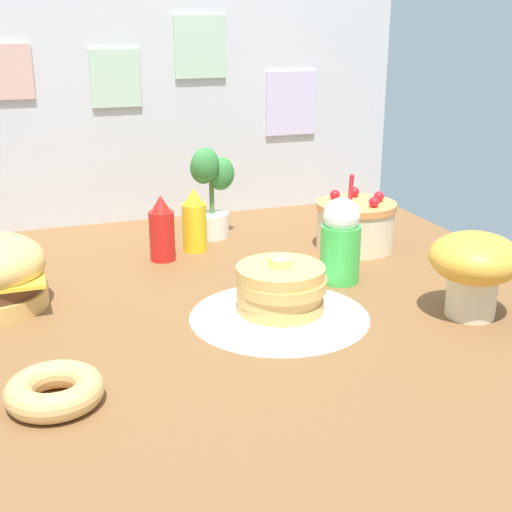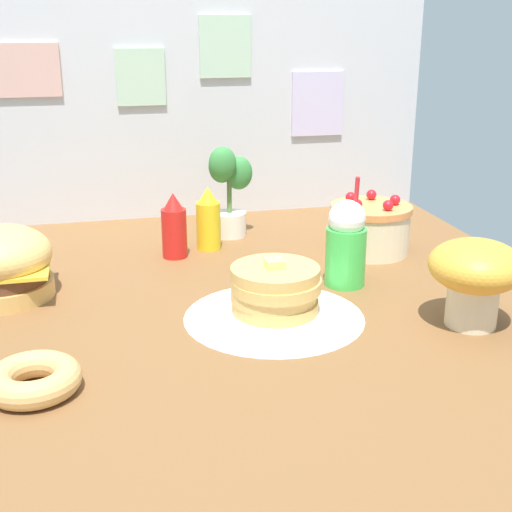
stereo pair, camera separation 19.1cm
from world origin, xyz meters
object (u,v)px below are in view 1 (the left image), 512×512
object	(u,v)px
pancake_stack	(280,294)
mushroom_stool	(475,266)
cream_soda_cup	(341,241)
potted_plant	(211,189)
ketchup_bottle	(162,230)
mustard_bottle	(194,222)
layer_cake	(355,225)
donut_pink_glaze	(55,390)

from	to	relation	value
pancake_stack	mushroom_stool	xyz separation A→B (cm)	(47.95, -15.79, 7.63)
cream_soda_cup	potted_plant	size ratio (longest dim) A/B	0.98
ketchup_bottle	mustard_bottle	distance (cm)	13.69
ketchup_bottle	cream_soda_cup	xyz separation A→B (cm)	(45.89, -36.70, 2.69)
ketchup_bottle	mushroom_stool	xyz separation A→B (cm)	(67.40, -71.34, 4.04)
layer_cake	potted_plant	distance (cm)	52.53
ketchup_bottle	potted_plant	world-z (taller)	potted_plant
mustard_bottle	cream_soda_cup	xyz separation A→B (cm)	(33.52, -42.58, 2.69)
layer_cake	potted_plant	bearing A→B (deg)	145.18
pancake_stack	ketchup_bottle	size ratio (longest dim) A/B	1.70
ketchup_bottle	potted_plant	bearing A→B (deg)	41.21
cream_soda_cup	potted_plant	distance (cm)	61.09
layer_cake	cream_soda_cup	xyz separation A→B (cm)	(-18.65, -26.52, 4.34)
donut_pink_glaze	potted_plant	size ratio (longest dim) A/B	0.61
layer_cake	donut_pink_glaze	world-z (taller)	layer_cake
cream_soda_cup	pancake_stack	bearing A→B (deg)	-144.51
pancake_stack	layer_cake	size ratio (longest dim) A/B	1.36
cream_soda_cup	mushroom_stool	xyz separation A→B (cm)	(21.51, -34.64, 1.35)
potted_plant	mushroom_stool	xyz separation A→B (cm)	(45.31, -90.68, -3.59)
potted_plant	layer_cake	bearing A→B (deg)	-34.82
donut_pink_glaze	potted_plant	xyz separation A→B (cm)	(61.84, 100.27, 14.44)
mustard_bottle	potted_plant	size ratio (longest dim) A/B	0.66
donut_pink_glaze	mushroom_stool	bearing A→B (deg)	5.11
pancake_stack	cream_soda_cup	bearing A→B (deg)	35.49
ketchup_bottle	mushroom_stool	bearing A→B (deg)	-46.63
cream_soda_cup	mustard_bottle	bearing A→B (deg)	128.21
potted_plant	mushroom_stool	bearing A→B (deg)	-63.45
layer_cake	ketchup_bottle	distance (cm)	65.36
pancake_stack	mushroom_stool	size ratio (longest dim) A/B	1.55
pancake_stack	donut_pink_glaze	xyz separation A→B (cm)	(-59.20, -25.38, -3.22)
pancake_stack	layer_cake	xyz separation A→B (cm)	(45.09, 45.37, 1.94)
donut_pink_glaze	mustard_bottle	bearing A→B (deg)	59.02
layer_cake	mushroom_stool	distance (cm)	61.49
mustard_bottle	potted_plant	xyz separation A→B (cm)	(9.72, 13.46, 7.63)
pancake_stack	cream_soda_cup	world-z (taller)	cream_soda_cup
layer_cake	donut_pink_glaze	distance (cm)	126.13
donut_pink_glaze	ketchup_bottle	bearing A→B (deg)	63.84
pancake_stack	donut_pink_glaze	size ratio (longest dim) A/B	1.83
layer_cake	cream_soda_cup	size ratio (longest dim) A/B	0.83
layer_cake	mustard_bottle	world-z (taller)	mustard_bottle
pancake_stack	potted_plant	size ratio (longest dim) A/B	1.11
potted_plant	donut_pink_glaze	bearing A→B (deg)	-121.66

